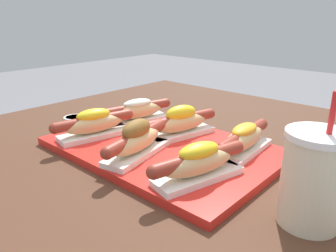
{
  "coord_description": "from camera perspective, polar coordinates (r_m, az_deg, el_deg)",
  "views": [
    {
      "loc": [
        0.51,
        -0.6,
        1.06
      ],
      "look_at": [
        0.03,
        -0.06,
        0.81
      ],
      "focal_mm": 35.0,
      "sensor_mm": 36.0,
      "label": 1
    }
  ],
  "objects": [
    {
      "name": "hot_dog_3",
      "position": [
        0.91,
        -5.31,
        2.66
      ],
      "size": [
        0.1,
        0.21,
        0.07
      ],
      "color": "white",
      "rests_on": "serving_tray"
    },
    {
      "name": "hot_dog_0",
      "position": [
        0.82,
        -12.75,
        0.4
      ],
      "size": [
        0.1,
        0.21,
        0.07
      ],
      "color": "white",
      "rests_on": "serving_tray"
    },
    {
      "name": "hot_dog_4",
      "position": [
        0.8,
        2.26,
        0.68
      ],
      "size": [
        0.1,
        0.21,
        0.08
      ],
      "color": "white",
      "rests_on": "serving_tray"
    },
    {
      "name": "sauce_bowl",
      "position": [
        0.97,
        -15.95,
        0.88
      ],
      "size": [
        0.06,
        0.06,
        0.03
      ],
      "color": "silver",
      "rests_on": "patio_table"
    },
    {
      "name": "serving_tray",
      "position": [
        0.76,
        -1.01,
        -3.85
      ],
      "size": [
        0.51,
        0.34,
        0.02
      ],
      "color": "red",
      "rests_on": "patio_table"
    },
    {
      "name": "hot_dog_2",
      "position": [
        0.59,
        5.37,
        -6.29
      ],
      "size": [
        0.1,
        0.21,
        0.07
      ],
      "color": "white",
      "rests_on": "serving_tray"
    },
    {
      "name": "drink_cup",
      "position": [
        0.53,
        23.93,
        -8.38
      ],
      "size": [
        0.1,
        0.1,
        0.21
      ],
      "color": "beige",
      "rests_on": "patio_table"
    },
    {
      "name": "hot_dog_5",
      "position": [
        0.72,
        13.03,
        -2.2
      ],
      "size": [
        0.07,
        0.22,
        0.06
      ],
      "color": "white",
      "rests_on": "serving_tray"
    },
    {
      "name": "hot_dog_1",
      "position": [
        0.69,
        -5.46,
        -2.41
      ],
      "size": [
        0.09,
        0.21,
        0.08
      ],
      "color": "white",
      "rests_on": "serving_tray"
    }
  ]
}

